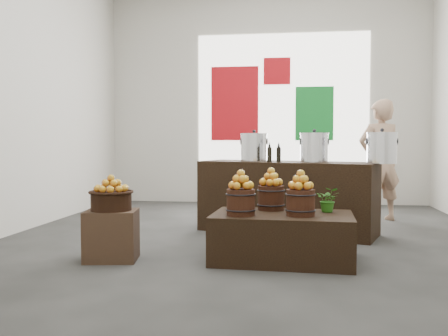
# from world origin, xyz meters

# --- Properties ---
(ground) EXTENTS (7.00, 7.00, 0.00)m
(ground) POSITION_xyz_m (0.00, 0.00, 0.00)
(ground) COLOR #3E3E3B
(ground) RESTS_ON ground
(back_wall) EXTENTS (6.00, 0.04, 4.00)m
(back_wall) POSITION_xyz_m (0.00, 3.50, 2.00)
(back_wall) COLOR beige
(back_wall) RESTS_ON ground
(back_opening) EXTENTS (3.20, 0.02, 2.40)m
(back_opening) POSITION_xyz_m (0.30, 3.48, 2.00)
(back_opening) COLOR white
(back_opening) RESTS_ON back_wall
(deco_red_left) EXTENTS (0.90, 0.04, 1.40)m
(deco_red_left) POSITION_xyz_m (-0.60, 3.47, 1.90)
(deco_red_left) COLOR #B70E15
(deco_red_left) RESTS_ON back_wall
(deco_green_right) EXTENTS (0.70, 0.04, 1.00)m
(deco_green_right) POSITION_xyz_m (0.90, 3.47, 1.70)
(deco_green_right) COLOR #127928
(deco_green_right) RESTS_ON back_wall
(deco_red_upper) EXTENTS (0.50, 0.04, 0.50)m
(deco_red_upper) POSITION_xyz_m (0.20, 3.47, 2.50)
(deco_red_upper) COLOR #B70E15
(deco_red_upper) RESTS_ON back_wall
(crate) EXTENTS (0.55, 0.48, 0.50)m
(crate) POSITION_xyz_m (-1.26, -1.35, 0.25)
(crate) COLOR #4D3524
(crate) RESTS_ON ground
(wicker_basket) EXTENTS (0.40, 0.40, 0.18)m
(wicker_basket) POSITION_xyz_m (-1.26, -1.35, 0.59)
(wicker_basket) COLOR black
(wicker_basket) RESTS_ON crate
(apples_in_basket) EXTENTS (0.31, 0.31, 0.17)m
(apples_in_basket) POSITION_xyz_m (-1.26, -1.35, 0.76)
(apples_in_basket) COLOR #A40513
(apples_in_basket) RESTS_ON wicker_basket
(display_table) EXTENTS (1.39, 0.89, 0.47)m
(display_table) POSITION_xyz_m (0.41, -1.15, 0.23)
(display_table) COLOR black
(display_table) RESTS_ON ground
(apple_bucket_front_left) EXTENTS (0.27, 0.27, 0.25)m
(apple_bucket_front_left) POSITION_xyz_m (0.01, -1.32, 0.59)
(apple_bucket_front_left) COLOR #3D1E10
(apple_bucket_front_left) RESTS_ON display_table
(apples_in_bucket_front_left) EXTENTS (0.20, 0.20, 0.18)m
(apples_in_bucket_front_left) POSITION_xyz_m (0.01, -1.32, 0.81)
(apples_in_bucket_front_left) COLOR #A40513
(apples_in_bucket_front_left) RESTS_ON apple_bucket_front_left
(apple_bucket_front_right) EXTENTS (0.27, 0.27, 0.25)m
(apple_bucket_front_right) POSITION_xyz_m (0.58, -1.27, 0.59)
(apple_bucket_front_right) COLOR #3D1E10
(apple_bucket_front_right) RESTS_ON display_table
(apples_in_bucket_front_right) EXTENTS (0.20, 0.20, 0.18)m
(apples_in_bucket_front_right) POSITION_xyz_m (0.58, -1.27, 0.81)
(apples_in_bucket_front_right) COLOR #A40513
(apples_in_bucket_front_right) RESTS_ON apple_bucket_front_right
(apple_bucket_rear) EXTENTS (0.27, 0.27, 0.25)m
(apple_bucket_rear) POSITION_xyz_m (0.28, -0.90, 0.59)
(apple_bucket_rear) COLOR #3D1E10
(apple_bucket_rear) RESTS_ON display_table
(apples_in_bucket_rear) EXTENTS (0.20, 0.20, 0.18)m
(apples_in_bucket_rear) POSITION_xyz_m (0.28, -0.90, 0.81)
(apples_in_bucket_rear) COLOR #A40513
(apples_in_bucket_rear) RESTS_ON apple_bucket_rear
(herb_garnish_right) EXTENTS (0.25, 0.22, 0.25)m
(herb_garnish_right) POSITION_xyz_m (0.86, -0.98, 0.59)
(herb_garnish_right) COLOR #226214
(herb_garnish_right) RESTS_ON display_table
(herb_garnish_left) EXTENTS (0.15, 0.12, 0.26)m
(herb_garnish_left) POSITION_xyz_m (-0.10, -0.91, 0.60)
(herb_garnish_left) COLOR #226214
(herb_garnish_left) RESTS_ON display_table
(counter) EXTENTS (2.35, 1.39, 0.92)m
(counter) POSITION_xyz_m (0.43, 0.40, 0.46)
(counter) COLOR black
(counter) RESTS_ON ground
(stock_pot_left) EXTENTS (0.35, 0.35, 0.35)m
(stock_pot_left) POSITION_xyz_m (-0.00, 0.55, 1.09)
(stock_pot_left) COLOR silver
(stock_pot_left) RESTS_ON counter
(stock_pot_center) EXTENTS (0.35, 0.35, 0.35)m
(stock_pot_center) POSITION_xyz_m (0.77, 0.29, 1.09)
(stock_pot_center) COLOR silver
(stock_pot_center) RESTS_ON counter
(stock_pot_right) EXTENTS (0.35, 0.35, 0.35)m
(stock_pot_right) POSITION_xyz_m (1.54, 0.03, 1.09)
(stock_pot_right) COLOR silver
(stock_pot_right) RESTS_ON counter
(oil_cruets) EXTENTS (0.17, 0.11, 0.25)m
(oil_cruets) POSITION_xyz_m (0.36, 0.19, 1.04)
(oil_cruets) COLOR black
(oil_cruets) RESTS_ON counter
(shopper) EXTENTS (0.76, 0.62, 1.80)m
(shopper) POSITION_xyz_m (1.78, 1.60, 0.90)
(shopper) COLOR tan
(shopper) RESTS_ON ground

